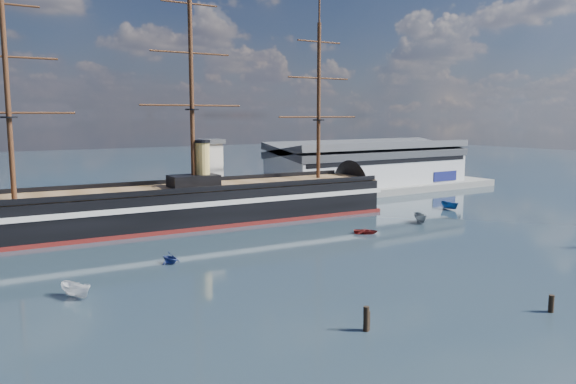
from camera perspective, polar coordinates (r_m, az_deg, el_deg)
ground at (r=105.77m, az=-1.49°, el=-4.53°), size 600.00×600.00×0.00m
quay at (r=141.49m, az=-5.59°, el=-1.42°), size 180.00×18.00×2.00m
warehouse at (r=170.69m, az=8.25°, el=2.81°), size 63.00×21.00×11.60m
quay_tower at (r=134.52m, az=-7.71°, el=2.26°), size 5.00×5.00×15.00m
warship at (r=117.88m, az=-11.18°, el=-1.40°), size 113.31×21.18×53.94m
motorboat_a at (r=75.85m, az=-20.68°, el=-10.03°), size 6.38×4.34×2.40m
motorboat_c at (r=122.21m, az=13.33°, el=-3.06°), size 6.61×4.86×2.50m
motorboat_d at (r=88.70m, az=-11.88°, el=-7.12°), size 6.04×3.93×2.05m
motorboat_e at (r=109.25m, az=7.90°, el=-4.20°), size 2.74×2.95×1.35m
motorboat_f at (r=141.03m, az=16.10°, el=-1.72°), size 6.14×2.39×2.43m
piling_near_left at (r=61.51m, az=7.93°, el=-13.80°), size 0.64×0.64×3.37m
piling_near_mid at (r=72.91m, az=25.13°, el=-11.00°), size 0.64×0.64×2.75m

